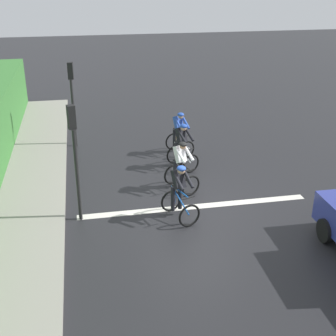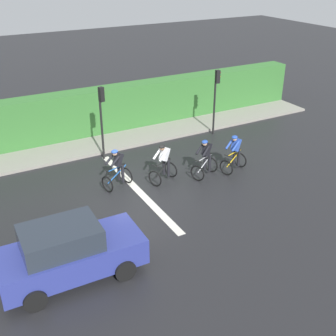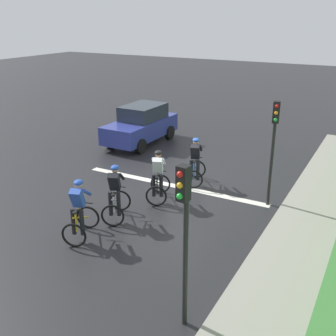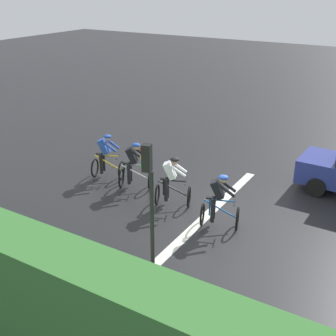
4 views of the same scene
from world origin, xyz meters
TOP-DOWN VIEW (x-y plane):
  - ground_plane at (0.00, 0.00)m, footprint 80.00×80.00m
  - sidewalk_kerb at (-5.23, 2.00)m, footprint 2.80×21.98m
  - road_marking_stop_line at (0.00, 0.10)m, footprint 7.00×0.30m
  - cyclist_lead at (0.47, 4.47)m, footprint 0.99×1.24m
  - cyclist_second at (0.28, 3.11)m, footprint 1.05×1.26m
  - cyclist_mid at (-0.15, 1.37)m, footprint 1.04×1.26m
  - cyclist_fourth at (-0.60, -0.47)m, footprint 0.98×1.24m
  - car_navy at (3.71, -3.75)m, footprint 1.94×4.13m
  - traffic_light_near_crossing at (-3.40, 0.06)m, footprint 0.24×0.31m
  - traffic_light_far_junction at (-3.44, 6.14)m, footprint 0.22×0.31m

SIDE VIEW (x-z plane):
  - ground_plane at x=0.00m, z-range 0.00..0.00m
  - road_marking_stop_line at x=0.00m, z-range 0.00..0.01m
  - sidewalk_kerb at x=-5.23m, z-range 0.00..0.12m
  - cyclist_lead at x=0.47m, z-range -0.03..1.63m
  - cyclist_second at x=0.28m, z-range -0.03..1.63m
  - cyclist_mid at x=-0.15m, z-range -0.03..1.63m
  - cyclist_fourth at x=-0.60m, z-range -0.03..1.63m
  - car_navy at x=3.71m, z-range -0.01..1.75m
  - traffic_light_near_crossing at x=-3.40m, z-range 0.55..3.89m
  - traffic_light_far_junction at x=-3.44m, z-range 0.55..3.89m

